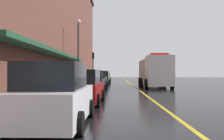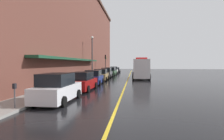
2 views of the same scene
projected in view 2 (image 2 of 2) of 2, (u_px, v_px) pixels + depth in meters
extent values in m
plane|color=black|center=(129.00, 78.00, 33.73)|extent=(112.00, 112.00, 0.00)
cube|color=gray|center=(95.00, 77.00, 34.45)|extent=(2.40, 70.00, 0.15)
cube|color=gold|center=(129.00, 78.00, 33.73)|extent=(0.16, 70.00, 0.01)
cube|color=brown|center=(63.00, 29.00, 33.81)|extent=(8.71, 64.00, 17.67)
cube|color=#19472D|center=(76.00, 59.00, 25.49)|extent=(1.20, 22.40, 0.24)
cube|color=silver|center=(58.00, 92.00, 12.48)|extent=(1.93, 4.56, 0.95)
cube|color=black|center=(56.00, 79.00, 12.22)|extent=(1.72, 2.51, 0.78)
cylinder|color=black|center=(53.00, 93.00, 14.01)|extent=(0.23, 0.64, 0.64)
cylinder|color=black|center=(78.00, 94.00, 13.76)|extent=(0.23, 0.64, 0.64)
cylinder|color=black|center=(33.00, 101.00, 11.22)|extent=(0.23, 0.64, 0.64)
cylinder|color=black|center=(64.00, 102.00, 10.97)|extent=(0.23, 0.64, 0.64)
cube|color=maroon|center=(83.00, 84.00, 17.85)|extent=(1.97, 4.60, 0.87)
cube|color=black|center=(82.00, 76.00, 17.60)|extent=(1.72, 2.55, 0.71)
cylinder|color=black|center=(78.00, 85.00, 19.39)|extent=(0.24, 0.65, 0.64)
cylinder|color=black|center=(96.00, 85.00, 19.12)|extent=(0.24, 0.65, 0.64)
cylinder|color=black|center=(68.00, 89.00, 16.60)|extent=(0.24, 0.65, 0.64)
cylinder|color=black|center=(88.00, 89.00, 16.33)|extent=(0.24, 0.65, 0.64)
cube|color=navy|center=(94.00, 79.00, 23.01)|extent=(1.93, 4.28, 0.86)
cube|color=black|center=(94.00, 73.00, 22.77)|extent=(1.69, 2.37, 0.71)
cylinder|color=black|center=(89.00, 81.00, 24.40)|extent=(0.24, 0.65, 0.64)
cylinder|color=black|center=(103.00, 81.00, 24.24)|extent=(0.24, 0.65, 0.64)
cylinder|color=black|center=(84.00, 83.00, 21.79)|extent=(0.24, 0.65, 0.64)
cylinder|color=black|center=(100.00, 83.00, 21.63)|extent=(0.24, 0.65, 0.64)
cube|color=#A5844C|center=(101.00, 76.00, 28.54)|extent=(2.04, 4.60, 0.86)
cube|color=black|center=(101.00, 71.00, 28.29)|extent=(1.78, 2.56, 0.70)
cylinder|color=black|center=(96.00, 77.00, 30.03)|extent=(0.24, 0.65, 0.64)
cylinder|color=black|center=(108.00, 78.00, 29.87)|extent=(0.24, 0.65, 0.64)
cylinder|color=black|center=(93.00, 79.00, 27.22)|extent=(0.24, 0.65, 0.64)
cylinder|color=black|center=(106.00, 79.00, 27.07)|extent=(0.24, 0.65, 0.64)
cube|color=#595B60|center=(107.00, 74.00, 34.43)|extent=(1.80, 4.44, 0.89)
cube|color=black|center=(107.00, 70.00, 34.19)|extent=(1.59, 2.45, 0.72)
cylinder|color=black|center=(103.00, 75.00, 35.89)|extent=(0.23, 0.64, 0.64)
cylinder|color=black|center=(112.00, 75.00, 35.71)|extent=(0.23, 0.64, 0.64)
cylinder|color=black|center=(101.00, 76.00, 33.17)|extent=(0.23, 0.64, 0.64)
cylinder|color=black|center=(111.00, 76.00, 33.00)|extent=(0.23, 0.64, 0.64)
cube|color=#2D5133|center=(111.00, 73.00, 40.12)|extent=(2.00, 4.81, 0.87)
cube|color=black|center=(111.00, 69.00, 39.85)|extent=(1.75, 2.66, 0.72)
cylinder|color=black|center=(108.00, 74.00, 41.72)|extent=(0.24, 0.65, 0.64)
cylinder|color=black|center=(116.00, 74.00, 41.45)|extent=(0.24, 0.65, 0.64)
cylinder|color=black|center=(106.00, 74.00, 38.80)|extent=(0.24, 0.65, 0.64)
cylinder|color=black|center=(115.00, 74.00, 38.53)|extent=(0.24, 0.65, 0.64)
cube|color=silver|center=(114.00, 71.00, 46.28)|extent=(1.96, 4.51, 0.90)
cube|color=black|center=(114.00, 68.00, 46.04)|extent=(1.70, 2.50, 0.74)
cylinder|color=black|center=(111.00, 72.00, 47.74)|extent=(0.24, 0.65, 0.64)
cylinder|color=black|center=(118.00, 72.00, 47.59)|extent=(0.24, 0.65, 0.64)
cylinder|color=black|center=(110.00, 73.00, 45.00)|extent=(0.24, 0.65, 0.64)
cylinder|color=black|center=(117.00, 73.00, 44.85)|extent=(0.24, 0.65, 0.64)
cube|color=black|center=(116.00, 71.00, 52.16)|extent=(1.77, 4.84, 0.74)
cube|color=black|center=(116.00, 68.00, 51.90)|extent=(1.58, 2.67, 0.61)
cylinder|color=black|center=(114.00, 71.00, 53.75)|extent=(0.22, 0.64, 0.64)
cylinder|color=black|center=(120.00, 71.00, 53.56)|extent=(0.22, 0.64, 0.64)
cylinder|color=black|center=(113.00, 72.00, 50.78)|extent=(0.22, 0.64, 0.64)
cylinder|color=black|center=(119.00, 72.00, 50.58)|extent=(0.22, 0.64, 0.64)
cube|color=silver|center=(141.00, 69.00, 28.59)|extent=(2.45, 2.53, 2.92)
cube|color=silver|center=(140.00, 69.00, 33.25)|extent=(2.46, 6.13, 2.69)
cube|color=red|center=(141.00, 58.00, 28.54)|extent=(1.71, 0.60, 0.24)
cylinder|color=black|center=(150.00, 77.00, 28.58)|extent=(0.30, 1.00, 1.00)
cylinder|color=black|center=(133.00, 77.00, 28.87)|extent=(0.30, 1.00, 1.00)
cylinder|color=black|center=(148.00, 75.00, 32.38)|extent=(0.30, 1.00, 1.00)
cylinder|color=black|center=(133.00, 75.00, 32.67)|extent=(0.30, 1.00, 1.00)
cylinder|color=black|center=(147.00, 75.00, 34.84)|extent=(0.30, 1.00, 1.00)
cylinder|color=black|center=(133.00, 74.00, 35.13)|extent=(0.30, 1.00, 1.00)
cylinder|color=#4C4C51|center=(15.00, 98.00, 10.05)|extent=(0.07, 0.07, 1.05)
cube|color=black|center=(14.00, 86.00, 10.03)|extent=(0.14, 0.18, 0.28)
cylinder|color=#4C4C51|center=(109.00, 71.00, 47.76)|extent=(0.07, 0.07, 1.05)
cube|color=black|center=(109.00, 68.00, 47.73)|extent=(0.14, 0.18, 0.28)
cylinder|color=#4C4C51|center=(98.00, 74.00, 32.91)|extent=(0.07, 0.07, 1.05)
cube|color=black|center=(98.00, 70.00, 32.88)|extent=(0.14, 0.18, 0.28)
cylinder|color=#4C4C51|center=(97.00, 74.00, 32.14)|extent=(0.07, 0.07, 1.05)
cube|color=black|center=(97.00, 71.00, 32.12)|extent=(0.14, 0.18, 0.28)
cylinder|color=#4C4C51|center=(111.00, 70.00, 52.50)|extent=(0.07, 0.07, 1.05)
cube|color=black|center=(111.00, 68.00, 52.47)|extent=(0.14, 0.18, 0.28)
cylinder|color=#33383D|center=(92.00, 58.00, 31.19)|extent=(0.18, 0.18, 6.50)
sphere|color=white|center=(92.00, 37.00, 31.07)|extent=(0.44, 0.44, 0.44)
cylinder|color=#232326|center=(106.00, 67.00, 41.54)|extent=(0.14, 0.14, 3.40)
cube|color=black|center=(106.00, 57.00, 41.46)|extent=(0.28, 0.36, 0.90)
sphere|color=red|center=(106.00, 56.00, 41.43)|extent=(0.16, 0.16, 0.16)
sphere|color=gold|center=(106.00, 57.00, 41.44)|extent=(0.16, 0.16, 0.16)
sphere|color=green|center=(106.00, 58.00, 41.45)|extent=(0.16, 0.16, 0.16)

